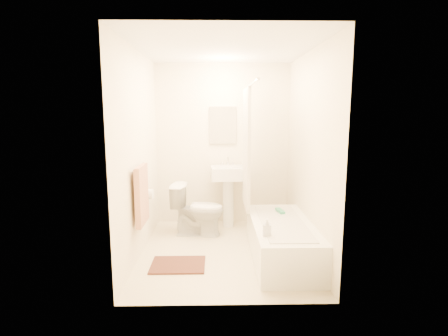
{
  "coord_description": "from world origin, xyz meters",
  "views": [
    {
      "loc": [
        -0.09,
        -4.07,
        1.7
      ],
      "look_at": [
        0.0,
        0.25,
        1.0
      ],
      "focal_mm": 28.0,
      "sensor_mm": 36.0,
      "label": 1
    }
  ],
  "objects_px": {
    "sink": "(229,194)",
    "soap_bottle": "(267,227)",
    "bathtub": "(281,240)",
    "toilet": "(198,210)",
    "bath_mat": "(178,265)"
  },
  "relations": [
    {
      "from": "bath_mat",
      "to": "soap_bottle",
      "type": "bearing_deg",
      "value": -14.59
    },
    {
      "from": "toilet",
      "to": "bathtub",
      "type": "bearing_deg",
      "value": -120.89
    },
    {
      "from": "bathtub",
      "to": "bath_mat",
      "type": "distance_m",
      "value": 1.22
    },
    {
      "from": "bathtub",
      "to": "sink",
      "type": "bearing_deg",
      "value": 116.78
    },
    {
      "from": "toilet",
      "to": "sink",
      "type": "bearing_deg",
      "value": -44.85
    },
    {
      "from": "toilet",
      "to": "soap_bottle",
      "type": "distance_m",
      "value": 1.49
    },
    {
      "from": "bathtub",
      "to": "soap_bottle",
      "type": "relative_size",
      "value": 8.67
    },
    {
      "from": "sink",
      "to": "toilet",
      "type": "bearing_deg",
      "value": -146.44
    },
    {
      "from": "soap_bottle",
      "to": "toilet",
      "type": "bearing_deg",
      "value": 121.71
    },
    {
      "from": "bathtub",
      "to": "soap_bottle",
      "type": "height_order",
      "value": "soap_bottle"
    },
    {
      "from": "toilet",
      "to": "bath_mat",
      "type": "xyz_separation_m",
      "value": [
        -0.17,
        -1.01,
        -0.34
      ]
    },
    {
      "from": "bathtub",
      "to": "bath_mat",
      "type": "relative_size",
      "value": 2.59
    },
    {
      "from": "bathtub",
      "to": "soap_bottle",
      "type": "bearing_deg",
      "value": -118.59
    },
    {
      "from": "sink",
      "to": "soap_bottle",
      "type": "distance_m",
      "value": 1.62
    },
    {
      "from": "toilet",
      "to": "bath_mat",
      "type": "bearing_deg",
      "value": 178.46
    }
  ]
}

